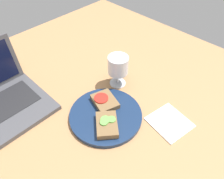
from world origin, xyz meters
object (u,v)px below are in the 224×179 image
Objects in this scene: plate at (105,115)px; sandwich_with_cucumber at (107,124)px; wine_glass at (118,66)px; napkin at (169,122)px; sandwich_with_tomato at (104,101)px.

plate is 2.13× the size of sandwich_with_cucumber.
wine_glass is at bearing 29.54° from plate.
plate is at bearing -150.46° from wine_glass.
napkin is at bearing -52.14° from plate.
wine_glass is (12.28, 4.62, 6.19)cm from sandwich_with_tomato.
sandwich_with_cucumber is 0.92× the size of wine_glass.
plate is 1.97× the size of napkin.
plate reaches higher than napkin.
sandwich_with_tomato reaches higher than napkin.
plate is 5.63cm from sandwich_with_cucumber.
sandwich_with_tomato is 10.66cm from sandwich_with_cucumber.
sandwich_with_cucumber is at bearing -128.68° from sandwich_with_tomato.
plate is at bearing 50.88° from sandwich_with_cucumber.
sandwich_with_tomato is 0.87× the size of wine_glass.
plate is 1.96× the size of wine_glass.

